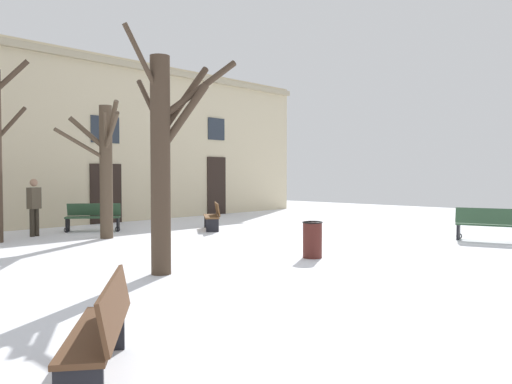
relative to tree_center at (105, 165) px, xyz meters
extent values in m
plane|color=white|center=(2.54, -5.64, -2.16)|extent=(35.51, 35.51, 0.00)
cube|color=beige|center=(2.54, 4.38, 1.08)|extent=(22.19, 0.40, 6.48)
cube|color=tan|center=(2.54, 4.13, 4.07)|extent=(22.19, 0.30, 0.24)
cube|color=black|center=(2.55, 4.16, -1.01)|extent=(1.34, 0.08, 2.29)
cube|color=#262D38|center=(2.55, 4.16, 1.45)|extent=(1.21, 0.06, 1.02)
cube|color=black|center=(8.37, 4.16, -0.81)|extent=(1.13, 0.08, 2.69)
cube|color=#262D38|center=(8.37, 4.16, 1.84)|extent=(1.02, 0.06, 1.01)
cylinder|color=#4C3D2D|center=(0.06, 0.05, -0.20)|extent=(0.37, 0.37, 3.92)
cylinder|color=#4C3D2D|center=(-0.08, -0.47, 1.11)|extent=(0.45, 1.18, 1.39)
cylinder|color=#4C3D2D|center=(-0.30, -0.53, 1.04)|extent=(0.84, 1.27, 0.89)
cylinder|color=#4C3D2D|center=(-0.37, 0.29, 0.92)|extent=(1.02, 0.64, 0.99)
cylinder|color=#4C3D2D|center=(-0.66, 0.18, 0.59)|extent=(1.52, 0.36, 0.91)
cylinder|color=#4C3D2D|center=(-0.23, -0.73, 0.92)|extent=(0.71, 1.64, 1.00)
cylinder|color=#423326|center=(-2.14, 1.28, 2.44)|extent=(0.94, 0.60, 1.03)
cylinder|color=#423326|center=(-2.10, 1.48, 1.14)|extent=(0.95, 0.12, 1.10)
cylinder|color=#423326|center=(-2.17, -5.54, -0.09)|extent=(0.38, 0.38, 4.13)
cylinder|color=#423326|center=(-1.61, -5.55, 1.20)|extent=(1.24, 0.16, 1.47)
cylinder|color=#423326|center=(-1.80, -5.76, 0.83)|extent=(0.92, 0.65, 1.36)
cylinder|color=#423326|center=(-2.14, -5.16, 1.12)|extent=(0.17, 0.84, 1.02)
cylinder|color=#423326|center=(-2.57, -5.55, 1.80)|extent=(0.87, 0.12, 1.26)
cylinder|color=#423326|center=(-1.49, -5.84, 1.38)|extent=(1.49, 0.76, 1.26)
cylinder|color=#4C1E19|center=(1.31, -6.54, -1.76)|extent=(0.43, 0.43, 0.80)
torus|color=black|center=(1.31, -6.54, -1.34)|extent=(0.46, 0.46, 0.04)
cube|color=brown|center=(3.75, -0.50, -1.71)|extent=(1.37, 1.52, 0.05)
cube|color=brown|center=(3.91, -0.64, -1.45)|extent=(1.10, 1.30, 0.43)
cube|color=black|center=(4.22, 0.06, -1.93)|extent=(0.36, 0.31, 0.45)
torus|color=black|center=(4.08, 0.18, -2.08)|extent=(0.13, 0.15, 0.17)
cube|color=black|center=(3.28, -1.07, -1.93)|extent=(0.36, 0.31, 0.45)
torus|color=black|center=(3.14, -0.96, -2.08)|extent=(0.13, 0.15, 0.17)
cube|color=#2D4C33|center=(7.00, -8.47, -1.69)|extent=(0.83, 1.67, 0.05)
cube|color=#2D4C33|center=(6.80, -8.52, -1.43)|extent=(0.51, 1.59, 0.44)
cube|color=black|center=(6.82, -7.75, -1.92)|extent=(0.41, 0.16, 0.47)
torus|color=black|center=(6.99, -7.71, -2.08)|extent=(0.07, 0.17, 0.17)
cube|color=#51331E|center=(-5.66, -9.14, -1.72)|extent=(1.41, 1.61, 0.05)
cube|color=#51331E|center=(-5.51, -9.25, -1.46)|extent=(1.18, 1.42, 0.44)
cube|color=black|center=(-5.16, -8.51, -1.94)|extent=(0.33, 0.28, 0.44)
torus|color=black|center=(-5.28, -8.41, -2.08)|extent=(0.13, 0.15, 0.17)
cube|color=#2D4C33|center=(0.73, 1.97, -1.68)|extent=(1.64, 1.47, 0.05)
cube|color=#2D4C33|center=(0.86, 2.13, -1.44)|extent=(1.42, 1.21, 0.41)
cube|color=black|center=(0.11, 2.48, -1.92)|extent=(0.32, 0.37, 0.47)
torus|color=black|center=(-0.01, 2.34, -2.08)|extent=(0.15, 0.13, 0.17)
cube|color=black|center=(1.35, 1.45, -1.92)|extent=(0.32, 0.37, 0.47)
torus|color=black|center=(1.23, 1.31, -2.08)|extent=(0.15, 0.13, 0.17)
cylinder|color=#2D271E|center=(-1.09, 2.12, -1.74)|extent=(0.14, 0.14, 0.84)
cylinder|color=#2D271E|center=(-1.26, 2.06, -1.74)|extent=(0.14, 0.14, 0.84)
cube|color=#4C4233|center=(-1.17, 2.09, -0.99)|extent=(0.43, 0.33, 0.65)
sphere|color=#9E755B|center=(-1.17, 2.09, -0.52)|extent=(0.23, 0.23, 0.23)
camera|label=1|loc=(-8.13, -13.42, -0.24)|focal=36.03mm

